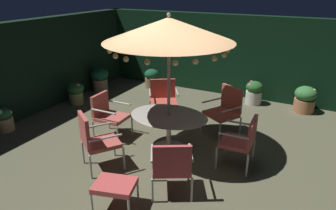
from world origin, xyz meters
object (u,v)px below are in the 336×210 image
at_px(patio_chair_north, 108,113).
at_px(potted_plant_left_far, 254,92).
at_px(patio_chair_south, 225,108).
at_px(potted_plant_front_corner, 4,119).
at_px(potted_plant_right_near, 76,92).
at_px(patio_chair_southeast, 242,139).
at_px(patio_chair_northeast, 95,138).
at_px(patio_chair_east, 172,164).
at_px(patio_chair_southwest, 163,97).
at_px(ottoman_footrest, 115,186).
at_px(patio_dining_table, 169,124).
at_px(patio_umbrella, 169,30).
at_px(potted_plant_back_left, 152,78).
at_px(potted_plant_left_near, 100,79).
at_px(potted_plant_back_center, 305,99).

distance_m(patio_chair_north, potted_plant_left_far, 4.01).
bearing_deg(patio_chair_south, potted_plant_front_corner, -153.95).
bearing_deg(potted_plant_right_near, patio_chair_southeast, -11.81).
xyz_separation_m(patio_chair_northeast, patio_chair_east, (1.49, -0.07, -0.04)).
xyz_separation_m(patio_chair_northeast, potted_plant_front_corner, (-2.78, 0.26, -0.32)).
xyz_separation_m(patio_chair_northeast, patio_chair_southwest, (0.06, 2.33, -0.01)).
bearing_deg(patio_chair_northeast, patio_chair_east, -2.57).
xyz_separation_m(patio_chair_south, ottoman_footrest, (-0.63, -3.06, -0.21)).
bearing_deg(potted_plant_right_near, patio_chair_south, 2.37).
distance_m(patio_dining_table, potted_plant_front_corner, 3.71).
distance_m(patio_chair_south, ottoman_footrest, 3.13).
distance_m(potted_plant_right_near, potted_plant_front_corner, 1.96).
height_order(patio_chair_north, potted_plant_right_near, patio_chair_north).
bearing_deg(patio_dining_table, patio_umbrella, 74.30).
bearing_deg(patio_chair_north, patio_dining_table, 1.66).
relative_size(patio_chair_southeast, potted_plant_right_near, 1.56).
distance_m(patio_chair_southeast, patio_chair_southwest, 2.42).
bearing_deg(potted_plant_back_left, potted_plant_left_near, -138.97).
bearing_deg(potted_plant_front_corner, potted_plant_back_center, 36.07).
bearing_deg(patio_umbrella, patio_chair_east, -60.91).
distance_m(potted_plant_left_near, potted_plant_front_corner, 3.08).
bearing_deg(patio_umbrella, patio_chair_northeast, -125.11).
xyz_separation_m(patio_chair_east, potted_plant_right_near, (-3.99, 2.27, -0.21)).
xyz_separation_m(patio_dining_table, patio_chair_south, (0.72, 1.21, 0.02)).
height_order(patio_chair_northeast, patio_chair_east, patio_chair_northeast).
bearing_deg(potted_plant_right_near, potted_plant_back_left, 63.56).
relative_size(ottoman_footrest, potted_plant_back_center, 1.01).
xyz_separation_m(patio_chair_east, potted_plant_back_left, (-2.91, 4.43, -0.25)).
xyz_separation_m(potted_plant_left_near, potted_plant_back_center, (5.54, 1.09, -0.05)).
height_order(ottoman_footrest, potted_plant_back_center, potted_plant_back_center).
bearing_deg(ottoman_footrest, patio_dining_table, 92.77).
bearing_deg(patio_chair_southeast, patio_dining_table, -177.47).
bearing_deg(potted_plant_back_center, patio_chair_northeast, -123.64).
distance_m(potted_plant_right_near, potted_plant_back_center, 5.88).
relative_size(patio_chair_southeast, potted_plant_front_corner, 1.77).
bearing_deg(potted_plant_left_near, patio_chair_south, -13.20).
distance_m(patio_dining_table, patio_chair_north, 1.40).
relative_size(patio_chair_north, potted_plant_left_near, 1.29).
height_order(ottoman_footrest, potted_plant_left_near, potted_plant_left_near).
relative_size(ottoman_footrest, potted_plant_left_near, 0.95).
bearing_deg(potted_plant_left_far, potted_plant_back_left, -179.07).
bearing_deg(patio_chair_southeast, potted_plant_left_near, 156.20).
xyz_separation_m(patio_chair_south, potted_plant_left_far, (0.15, 2.04, -0.25)).
bearing_deg(potted_plant_back_center, ottoman_footrest, -111.78).
height_order(patio_chair_southeast, patio_chair_south, patio_chair_south).
bearing_deg(patio_chair_southeast, potted_plant_left_far, 99.20).
height_order(patio_chair_northeast, patio_chair_south, patio_chair_northeast).
bearing_deg(potted_plant_left_far, patio_chair_southeast, -80.80).
relative_size(patio_chair_north, potted_plant_back_left, 1.58).
height_order(ottoman_footrest, potted_plant_left_far, potted_plant_left_far).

